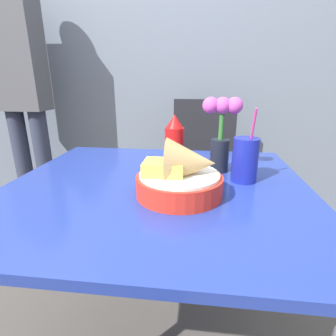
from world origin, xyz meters
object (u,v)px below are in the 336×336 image
food_basket (182,176)px  drink_cup (245,161)px  chair_far_window (203,162)px  person_standing (20,83)px  ketchup_bottle (174,144)px  flower_vase (221,130)px

food_basket → drink_cup: size_ratio=1.03×
chair_far_window → person_standing: (-1.19, 0.02, 0.48)m
ketchup_bottle → person_standing: bearing=144.5°
food_basket → ketchup_bottle: (-0.04, 0.22, 0.04)m
drink_cup → person_standing: (-1.30, 0.85, 0.23)m
chair_far_window → drink_cup: bearing=-82.4°
flower_vase → drink_cup: bearing=-50.4°
chair_far_window → food_basket: (-0.07, -0.96, 0.25)m
chair_far_window → food_basket: size_ratio=3.93×
ketchup_bottle → person_standing: (-1.08, 0.77, 0.20)m
person_standing → chair_far_window: bearing=-1.1°
food_basket → drink_cup: drink_cup is taller
drink_cup → food_basket: bearing=-144.3°
chair_far_window → flower_vase: (0.04, -0.74, 0.34)m
ketchup_bottle → drink_cup: 0.24m
chair_far_window → food_basket: chair_far_window is taller
food_basket → drink_cup: (0.19, 0.13, 0.01)m
flower_vase → person_standing: size_ratio=0.14×
food_basket → ketchup_bottle: ketchup_bottle is taller
chair_far_window → ketchup_bottle: bearing=-99.0°
ketchup_bottle → chair_far_window: bearing=81.0°
chair_far_window → ketchup_bottle: size_ratio=4.79×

